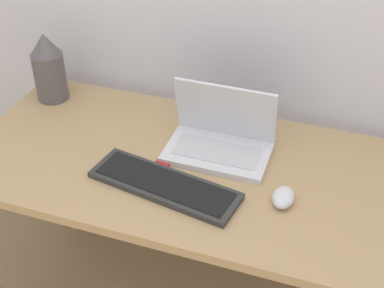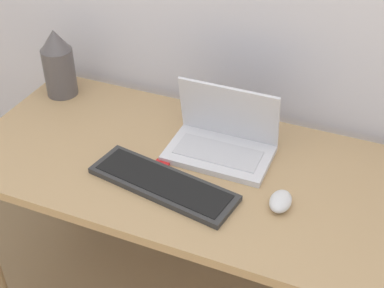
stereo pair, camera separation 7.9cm
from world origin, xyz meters
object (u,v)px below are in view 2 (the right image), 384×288
at_px(keyboard, 163,184).
at_px(mp3_player, 160,166).
at_px(laptop, 222,139).
at_px(vase, 58,63).
at_px(mouse, 281,201).

height_order(keyboard, mp3_player, keyboard).
relative_size(laptop, keyboard, 0.69).
height_order(laptop, keyboard, laptop).
xyz_separation_m(vase, mp3_player, (0.52, -0.26, -0.12)).
relative_size(keyboard, mp3_player, 8.34).
relative_size(vase, mp3_player, 4.52).
bearing_deg(mouse, laptop, 143.12).
bearing_deg(mouse, vase, 162.41).
distance_m(keyboard, mp3_player, 0.09).
xyz_separation_m(keyboard, mouse, (0.34, 0.05, 0.01)).
distance_m(laptop, mp3_player, 0.21).
xyz_separation_m(keyboard, vase, (-0.56, 0.33, 0.11)).
distance_m(keyboard, mouse, 0.34).
height_order(laptop, mp3_player, laptop).
height_order(mouse, mp3_player, mouse).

